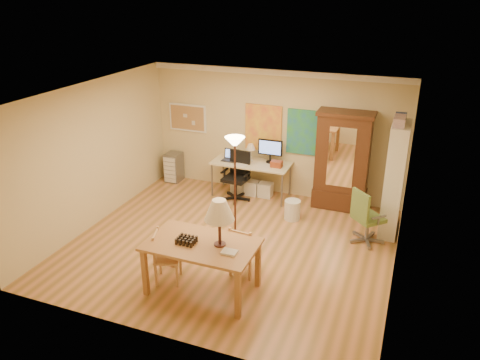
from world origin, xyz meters
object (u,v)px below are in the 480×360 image
at_px(office_chair_green, 366,228).
at_px(computer_desk, 253,175).
at_px(dining_table, 208,234).
at_px(bookshelf, 394,180).
at_px(office_chair_black, 236,187).
at_px(armoire, 342,167).

bearing_deg(office_chair_green, computer_desk, 154.80).
bearing_deg(dining_table, bookshelf, 50.86).
distance_m(office_chair_green, bookshelf, 1.02).
xyz_separation_m(dining_table, office_chair_green, (2.00, 2.32, -0.69)).
relative_size(office_chair_black, bookshelf, 0.50).
bearing_deg(office_chair_black, computer_desk, 52.18).
bearing_deg(armoire, computer_desk, -177.52).
distance_m(dining_table, armoire, 3.83).
distance_m(office_chair_green, armoire, 1.58).
xyz_separation_m(dining_table, office_chair_black, (-0.82, 3.19, -0.68)).
xyz_separation_m(computer_desk, office_chair_green, (2.56, -1.20, -0.19)).
distance_m(computer_desk, bookshelf, 3.03).
distance_m(computer_desk, office_chair_green, 2.83).
height_order(computer_desk, armoire, armoire).
height_order(dining_table, office_chair_green, dining_table).
bearing_deg(dining_table, armoire, 70.11).
distance_m(dining_table, computer_desk, 3.60).
distance_m(office_chair_black, armoire, 2.24).
bearing_deg(computer_desk, dining_table, -80.97).
bearing_deg(office_chair_black, bookshelf, -5.49).
bearing_deg(bookshelf, computer_desk, 167.67).
bearing_deg(bookshelf, office_chair_green, -121.73).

